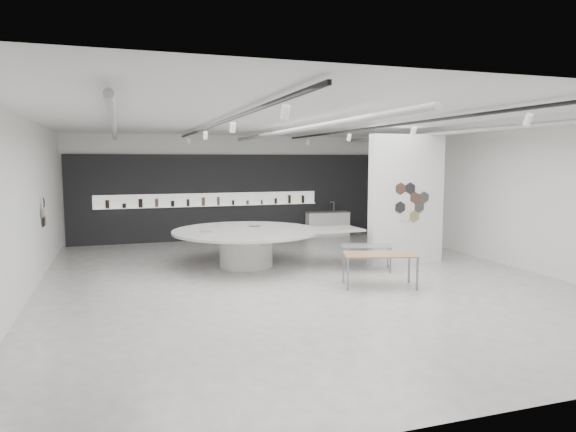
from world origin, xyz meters
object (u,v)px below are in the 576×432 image
object	(u,v)px
partition_column	(406,199)
sample_table_stone	(366,247)
sample_table_wood	(380,256)
kitchen_counter	(327,224)
display_island	(249,242)

from	to	relation	value
partition_column	sample_table_stone	xyz separation A→B (m)	(-1.50, -0.54, -1.19)
sample_table_wood	sample_table_stone	xyz separation A→B (m)	(0.52, 1.71, -0.10)
sample_table_stone	kitchen_counter	xyz separation A→B (m)	(1.43, 6.07, -0.14)
sample_table_wood	kitchen_counter	distance (m)	8.02
sample_table_wood	sample_table_stone	size ratio (longest dim) A/B	1.25
sample_table_stone	sample_table_wood	bearing A→B (deg)	-106.96
display_island	sample_table_wood	size ratio (longest dim) A/B	2.91
display_island	kitchen_counter	xyz separation A→B (m)	(4.24, 4.63, -0.19)
kitchen_counter	partition_column	bearing A→B (deg)	-83.70
partition_column	sample_table_wood	distance (m)	3.21
sample_table_wood	display_island	bearing A→B (deg)	125.97
partition_column	kitchen_counter	world-z (taller)	partition_column
sample_table_stone	kitchen_counter	size ratio (longest dim) A/B	0.85
partition_column	display_island	bearing A→B (deg)	168.15
partition_column	sample_table_wood	world-z (taller)	partition_column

